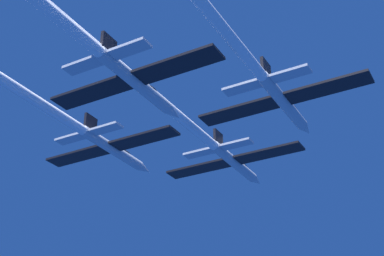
% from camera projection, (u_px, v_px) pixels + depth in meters
% --- Properties ---
extents(jet_lead, '(17.52, 53.25, 2.90)m').
position_uv_depth(jet_lead, '(172.00, 110.00, 56.55)').
color(jet_lead, '#B2BAC6').
extents(jet_left_wing, '(17.52, 50.58, 2.90)m').
position_uv_depth(jet_left_wing, '(29.00, 96.00, 54.39)').
color(jet_left_wing, '#B2BAC6').
extents(jet_right_wing, '(17.52, 54.69, 2.90)m').
position_uv_depth(jet_right_wing, '(212.00, 15.00, 43.49)').
color(jet_right_wing, '#B2BAC6').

